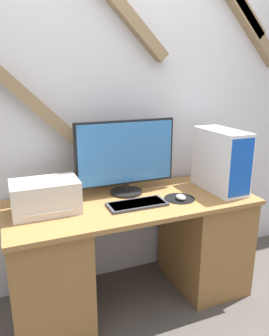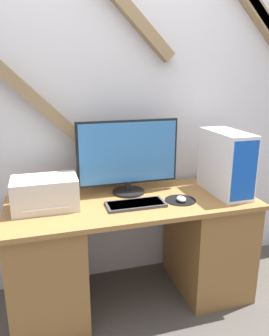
# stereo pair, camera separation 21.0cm
# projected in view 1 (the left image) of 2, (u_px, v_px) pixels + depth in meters

# --- Properties ---
(ground_plane) EXTENTS (12.00, 12.00, 0.00)m
(ground_plane) POSITION_uv_depth(u_px,v_px,m) (153.00, 329.00, 2.08)
(ground_plane) COLOR #4C4742
(wall_back) EXTENTS (6.40, 0.13, 2.80)m
(wall_back) POSITION_uv_depth(u_px,v_px,m) (114.00, 102.00, 2.34)
(wall_back) COLOR silver
(wall_back) RESTS_ON ground_plane
(desk) EXTENTS (1.63, 0.66, 0.75)m
(desk) POSITION_uv_depth(u_px,v_px,m) (133.00, 249.00, 2.27)
(desk) COLOR olive
(desk) RESTS_ON ground_plane
(monitor) EXTENTS (0.70, 0.22, 0.51)m
(monitor) POSITION_uv_depth(u_px,v_px,m) (126.00, 155.00, 2.23)
(monitor) COLOR black
(monitor) RESTS_ON desk
(keyboard) EXTENTS (0.38, 0.17, 0.02)m
(keyboard) POSITION_uv_depth(u_px,v_px,m) (137.00, 204.00, 2.08)
(keyboard) COLOR #3D3D42
(keyboard) RESTS_ON desk
(mousepad) EXTENTS (0.21, 0.21, 0.00)m
(mousepad) POSITION_uv_depth(u_px,v_px,m) (179.00, 198.00, 2.20)
(mousepad) COLOR black
(mousepad) RESTS_ON desk
(mouse) EXTENTS (0.06, 0.08, 0.03)m
(mouse) POSITION_uv_depth(u_px,v_px,m) (181.00, 197.00, 2.17)
(mouse) COLOR silver
(mouse) RESTS_ON mousepad
(computer_tower) EXTENTS (0.20, 0.44, 0.44)m
(computer_tower) POSITION_uv_depth(u_px,v_px,m) (221.00, 160.00, 2.31)
(computer_tower) COLOR white
(computer_tower) RESTS_ON desk
(printer) EXTENTS (0.40, 0.26, 0.20)m
(printer) POSITION_uv_depth(u_px,v_px,m) (45.00, 197.00, 1.96)
(printer) COLOR beige
(printer) RESTS_ON desk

